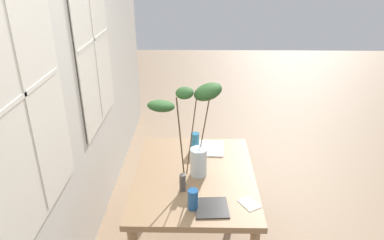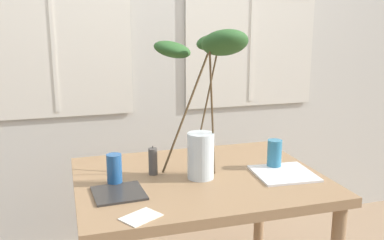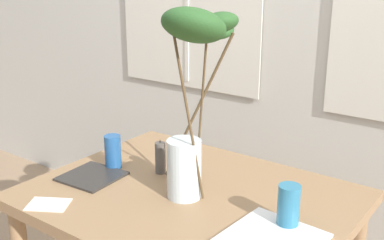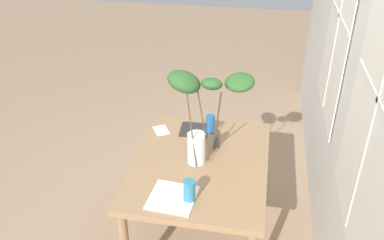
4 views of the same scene
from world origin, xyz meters
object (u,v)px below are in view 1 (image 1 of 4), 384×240
at_px(drinking_glass_blue_left, 193,199).
at_px(plate_square_right, 207,148).
at_px(drinking_glass_blue_right, 195,141).
at_px(vase_with_branches, 193,121).
at_px(pillar_candle, 182,183).
at_px(dining_table, 194,184).
at_px(plate_square_left, 212,208).

relative_size(drinking_glass_blue_left, plate_square_right, 0.51).
xyz_separation_m(drinking_glass_blue_right, plate_square_right, (-0.00, -0.10, -0.07)).
relative_size(drinking_glass_blue_left, drinking_glass_blue_right, 0.98).
bearing_deg(drinking_glass_blue_right, vase_with_branches, 177.85).
distance_m(plate_square_right, pillar_candle, 0.64).
xyz_separation_m(plate_square_right, pillar_candle, (-0.61, 0.19, 0.06)).
bearing_deg(pillar_candle, drinking_glass_blue_left, -158.62).
height_order(dining_table, drinking_glass_blue_right, drinking_glass_blue_right).
bearing_deg(plate_square_left, dining_table, 16.52).
height_order(dining_table, pillar_candle, pillar_candle).
distance_m(vase_with_branches, plate_square_right, 0.59).
xyz_separation_m(vase_with_branches, drinking_glass_blue_right, (0.38, -0.01, -0.37)).
distance_m(dining_table, drinking_glass_blue_left, 0.43).
distance_m(plate_square_left, pillar_candle, 0.29).
relative_size(vase_with_branches, plate_square_right, 2.65).
relative_size(dining_table, pillar_candle, 8.15).
bearing_deg(dining_table, plate_square_left, -163.48).
bearing_deg(dining_table, drinking_glass_blue_right, -0.25).
xyz_separation_m(plate_square_left, pillar_candle, (0.20, 0.20, 0.06)).
bearing_deg(plate_square_right, dining_table, 165.39).
bearing_deg(pillar_candle, dining_table, -21.50).
relative_size(drinking_glass_blue_right, plate_square_left, 0.67).
bearing_deg(vase_with_branches, plate_square_right, -17.20).
relative_size(dining_table, vase_with_branches, 1.59).
height_order(vase_with_branches, drinking_glass_blue_right, vase_with_branches).
relative_size(plate_square_left, plate_square_right, 0.78).
xyz_separation_m(dining_table, drinking_glass_blue_right, (0.40, -0.00, 0.16)).
relative_size(vase_with_branches, pillar_candle, 5.13).
height_order(drinking_glass_blue_left, plate_square_right, drinking_glass_blue_left).
distance_m(dining_table, vase_with_branches, 0.53).
distance_m(drinking_glass_blue_right, pillar_candle, 0.62).
relative_size(dining_table, plate_square_left, 5.40).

